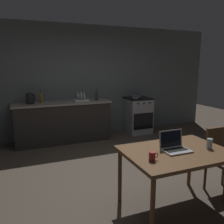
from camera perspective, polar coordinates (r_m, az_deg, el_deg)
ground_plane at (r=3.89m, az=3.97°, el=-15.18°), size 12.00×12.00×0.00m
back_wall at (r=5.93m, az=-3.99°, el=7.43°), size 6.40×0.10×2.67m
kitchen_counter at (r=5.50m, az=-11.72°, el=-2.32°), size 2.16×0.64×0.92m
stove_oven at (r=6.14m, az=6.23°, el=-0.77°), size 0.60×0.62×0.92m
dining_table at (r=2.94m, az=15.29°, el=-10.32°), size 1.23×0.90×0.74m
chair at (r=3.62m, az=24.99°, el=-9.53°), size 0.40×0.40×0.89m
laptop at (r=2.90m, az=14.93°, el=-8.11°), size 0.32×0.25×0.23m
electric_kettle at (r=5.32m, az=-19.26°, el=3.06°), size 0.19×0.17×0.23m
bottle at (r=5.55m, az=-3.76°, el=4.17°), size 0.07×0.07×0.28m
frying_pan at (r=6.01m, az=6.01°, el=3.66°), size 0.23×0.41×0.05m
coffee_mug at (r=2.56m, az=9.73°, el=-10.51°), size 0.11×0.07×0.10m
drinking_glass at (r=3.09m, az=22.53°, el=-7.10°), size 0.07×0.07×0.13m
dish_rack at (r=5.50m, az=-7.53°, el=3.16°), size 0.34×0.26×0.21m
bottle_b at (r=5.42m, az=-16.74°, el=3.44°), size 0.07×0.07×0.26m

